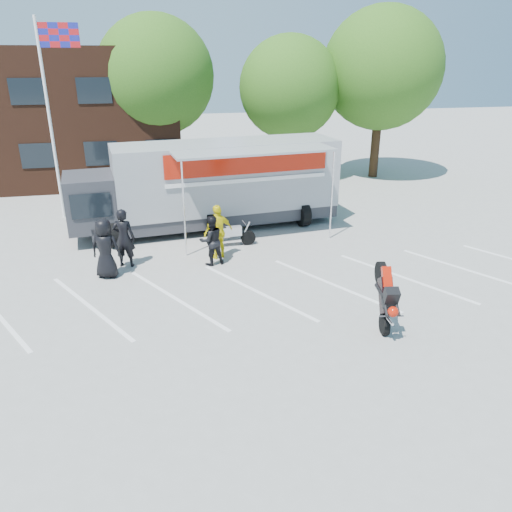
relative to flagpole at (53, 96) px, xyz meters
name	(u,v)px	position (x,y,z in m)	size (l,w,h in m)	color
ground	(257,307)	(6.24, -10.00, -5.05)	(100.00, 100.00, 0.00)	#989893
parking_bay_lines	(250,292)	(6.24, -9.00, -5.05)	(18.00, 5.00, 0.01)	white
office_building	(8,116)	(-3.76, 8.00, -1.55)	(18.00, 8.00, 7.00)	#3E2014
flagpole	(53,96)	(0.00, 0.00, 0.00)	(1.61, 0.12, 8.00)	white
tree_left	(156,76)	(4.24, 6.00, 0.51)	(6.12, 6.12, 8.64)	#382314
tree_mid	(290,88)	(11.24, 5.00, -0.11)	(5.44, 5.44, 7.68)	#382314
tree_right	(382,69)	(16.24, 4.50, 0.82)	(6.46, 6.46, 9.12)	#382314
transporter_truck	(216,227)	(6.09, -2.71, -5.05)	(10.79, 5.20, 3.43)	#919299
parked_motorcycle	(231,246)	(6.32, -5.10, -5.05)	(0.62, 1.87, 0.98)	silver
stunt_bike_rider	(377,322)	(9.20, -11.47, -5.05)	(0.75, 1.60, 1.88)	black
spectator_leather_a	(105,249)	(2.04, -6.96, -4.09)	(0.94, 0.61, 1.92)	black
spectator_leather_b	(124,238)	(2.58, -6.18, -4.06)	(0.72, 0.48, 1.99)	black
spectator_leather_c	(211,240)	(5.41, -6.63, -4.20)	(0.83, 0.64, 1.70)	black
spectator_hivis	(218,232)	(5.72, -6.09, -4.10)	(1.11, 0.46, 1.90)	yellow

